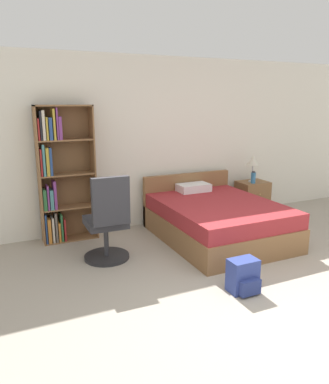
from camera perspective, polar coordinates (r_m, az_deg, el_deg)
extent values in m
plane|color=#A39989|center=(3.73, 20.03, -18.49)|extent=(14.00, 14.00, 0.00)
cube|color=silver|center=(5.92, -1.41, 7.53)|extent=(9.00, 0.06, 2.60)
cube|color=brown|center=(5.29, -18.58, 2.18)|extent=(0.02, 0.27, 1.89)
cube|color=brown|center=(5.42, -10.78, 2.91)|extent=(0.02, 0.27, 1.89)
cube|color=brown|center=(5.47, -14.89, 2.79)|extent=(0.76, 0.01, 1.89)
cube|color=brown|center=(5.59, -14.06, -6.87)|extent=(0.72, 0.26, 0.02)
cube|color=navy|center=(5.45, -17.66, -5.24)|extent=(0.02, 0.20, 0.42)
cube|color=orange|center=(5.45, -17.17, -5.62)|extent=(0.04, 0.16, 0.34)
cube|color=beige|center=(5.46, -16.67, -5.44)|extent=(0.03, 0.18, 0.36)
cube|color=#665B51|center=(5.46, -16.24, -5.11)|extent=(0.03, 0.19, 0.41)
cube|color=orange|center=(5.50, -15.81, -5.71)|extent=(0.03, 0.21, 0.27)
cube|color=#2D6638|center=(5.48, -15.48, -5.13)|extent=(0.03, 0.20, 0.39)
cube|color=maroon|center=(5.49, -15.03, -5.46)|extent=(0.02, 0.19, 0.31)
cube|color=brown|center=(5.45, -14.35, -2.21)|extent=(0.72, 0.26, 0.02)
cube|color=#2D6638|center=(5.33, -17.84, -1.09)|extent=(0.04, 0.19, 0.29)
cube|color=#7A387F|center=(5.32, -17.37, -0.80)|extent=(0.02, 0.16, 0.34)
cube|color=teal|center=(5.35, -16.89, -1.05)|extent=(0.04, 0.19, 0.27)
cube|color=#7A387F|center=(5.33, -16.41, -0.40)|extent=(0.04, 0.18, 0.39)
cube|color=brown|center=(5.34, -14.64, 2.66)|extent=(0.72, 0.26, 0.02)
cube|color=maroon|center=(5.22, -18.35, 4.29)|extent=(0.02, 0.17, 0.36)
cube|color=teal|center=(5.21, -17.98, 4.62)|extent=(0.03, 0.15, 0.42)
cube|color=gold|center=(5.25, -17.49, 4.47)|extent=(0.04, 0.21, 0.37)
cube|color=navy|center=(5.23, -17.01, 4.47)|extent=(0.03, 0.16, 0.37)
cube|color=brown|center=(5.28, -14.95, 7.70)|extent=(0.72, 0.26, 0.02)
cube|color=maroon|center=(5.19, -18.74, 9.03)|extent=(0.02, 0.20, 0.28)
cube|color=black|center=(5.19, -18.43, 9.56)|extent=(0.02, 0.19, 0.37)
cube|color=beige|center=(5.18, -18.04, 9.64)|extent=(0.04, 0.18, 0.38)
cube|color=gold|center=(5.19, -17.55, 9.19)|extent=(0.02, 0.18, 0.30)
cube|color=navy|center=(5.21, -17.07, 9.21)|extent=(0.04, 0.20, 0.29)
cube|color=gold|center=(5.21, -16.59, 9.87)|extent=(0.03, 0.20, 0.40)
cube|color=#7A387F|center=(5.20, -16.14, 9.96)|extent=(0.02, 0.17, 0.42)
cube|color=#7A387F|center=(5.22, -15.73, 9.37)|extent=(0.04, 0.19, 0.30)
cube|color=brown|center=(5.25, -15.26, 12.60)|extent=(0.76, 0.27, 0.02)
cube|color=brown|center=(5.44, 8.11, -5.42)|extent=(1.52, 1.95, 0.34)
cube|color=maroon|center=(5.35, 8.20, -2.65)|extent=(1.49, 1.91, 0.21)
cube|color=brown|center=(6.14, 3.46, -0.82)|extent=(1.52, 0.08, 0.80)
cube|color=white|center=(5.91, 4.45, 0.67)|extent=(0.50, 0.30, 0.12)
cylinder|color=#232326|center=(4.86, -8.78, -9.69)|extent=(0.57, 0.57, 0.04)
cylinder|color=#333338|center=(4.78, -8.87, -7.32)|extent=(0.06, 0.06, 0.39)
cube|color=#2D2D33|center=(4.70, -8.98, -4.52)|extent=(0.49, 0.49, 0.10)
cube|color=#2D2D33|center=(4.34, -8.18, -1.40)|extent=(0.44, 0.09, 0.57)
cube|color=brown|center=(6.66, 13.20, -0.93)|extent=(0.50, 0.39, 0.59)
sphere|color=tan|center=(6.47, 14.38, -0.34)|extent=(0.02, 0.02, 0.02)
cylinder|color=#B2B2B7|center=(6.56, 13.18, 1.60)|extent=(0.12, 0.12, 0.02)
cylinder|color=#B2B2B7|center=(6.53, 13.25, 2.85)|extent=(0.02, 0.02, 0.27)
cone|color=beige|center=(6.50, 13.35, 4.70)|extent=(0.21, 0.21, 0.16)
cylinder|color=teal|center=(6.45, 13.37, 2.12)|extent=(0.08, 0.08, 0.18)
cylinder|color=#2D2D33|center=(6.43, 13.42, 2.99)|extent=(0.05, 0.05, 0.02)
cube|color=navy|center=(4.06, 11.83, -12.31)|extent=(0.30, 0.20, 0.35)
cube|color=navy|center=(4.00, 12.93, -14.00)|extent=(0.23, 0.07, 0.16)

